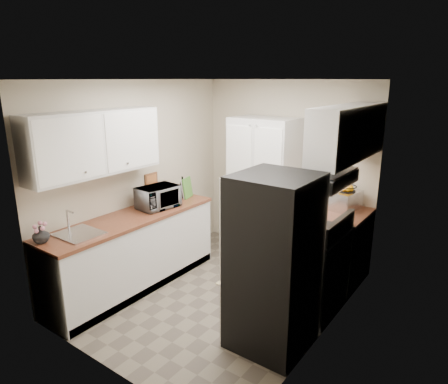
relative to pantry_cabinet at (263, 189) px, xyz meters
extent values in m
plane|color=#665B4C|center=(0.20, -1.32, -1.00)|extent=(3.20, 3.20, 0.00)
cube|color=#BEB699|center=(0.20, 0.28, 0.25)|extent=(2.60, 0.04, 2.50)
cube|color=#BEB699|center=(0.20, -2.92, 0.25)|extent=(2.60, 0.04, 2.50)
cube|color=#BEB699|center=(-1.10, -1.32, 0.25)|extent=(0.04, 3.20, 2.50)
cube|color=#BEB699|center=(1.50, -1.32, 0.25)|extent=(0.04, 3.20, 2.50)
cube|color=white|center=(0.20, -1.32, 1.50)|extent=(2.60, 3.20, 0.04)
cube|color=silver|center=(-0.93, -2.07, 0.83)|extent=(0.33, 1.60, 0.70)
cube|color=silver|center=(1.33, -0.50, 0.89)|extent=(0.33, 1.55, 0.58)
cube|color=#99999E|center=(1.27, -0.93, 0.52)|extent=(0.45, 0.76, 0.13)
cube|color=#B7B7BC|center=(-0.79, -2.47, -0.07)|extent=(0.45, 0.40, 0.02)
cube|color=brown|center=(-1.09, -1.12, 0.18)|extent=(0.02, 0.22, 0.22)
cube|color=silver|center=(0.00, 0.00, 0.00)|extent=(0.90, 0.55, 2.00)
cube|color=silver|center=(-0.79, -1.75, -0.56)|extent=(0.60, 2.30, 0.88)
cube|color=brown|center=(-0.79, -1.75, -0.10)|extent=(0.63, 2.33, 0.04)
cube|color=silver|center=(1.19, -0.12, -0.56)|extent=(0.60, 0.80, 0.88)
cube|color=brown|center=(1.19, -0.12, -0.10)|extent=(0.63, 0.83, 0.04)
cube|color=#B7B7BC|center=(1.17, -0.93, -0.55)|extent=(0.64, 0.76, 0.90)
cube|color=black|center=(1.17, -0.93, -0.08)|extent=(0.66, 0.78, 0.03)
cube|color=black|center=(1.46, -0.93, 0.02)|extent=(0.06, 0.76, 0.22)
cube|color=#E9A397|center=(0.80, -1.06, -0.45)|extent=(0.01, 0.16, 0.42)
cube|color=#F2ECC6|center=(0.80, -0.83, -0.45)|extent=(0.01, 0.16, 0.42)
cube|color=#B7B7BC|center=(1.14, -1.73, -0.15)|extent=(0.70, 0.72, 1.70)
imported|color=silver|center=(-0.76, -1.32, 0.06)|extent=(0.40, 0.54, 0.28)
cylinder|color=black|center=(-0.81, -0.80, 0.06)|extent=(0.07, 0.07, 0.27)
imported|color=silver|center=(-0.91, -2.81, 0.01)|extent=(0.20, 0.20, 0.17)
cube|color=#468330|center=(-0.76, -0.76, 0.06)|extent=(0.07, 0.22, 0.28)
cube|color=silver|center=(1.16, 0.02, 0.04)|extent=(0.39, 0.46, 0.24)
cube|color=tan|center=(0.27, -0.69, -0.99)|extent=(0.57, 0.89, 0.01)
camera|label=1|loc=(2.76, -4.75, 1.51)|focal=32.00mm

